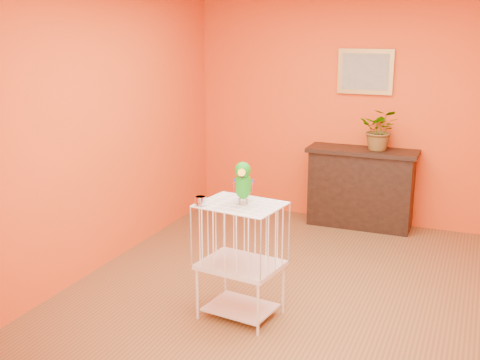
% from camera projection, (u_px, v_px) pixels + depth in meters
% --- Properties ---
extents(ground, '(4.50, 4.50, 0.00)m').
position_uv_depth(ground, '(304.00, 296.00, 5.16)').
color(ground, brown).
rests_on(ground, ground).
extents(room_shell, '(4.50, 4.50, 4.50)m').
position_uv_depth(room_shell, '(310.00, 113.00, 4.76)').
color(room_shell, '#E54815').
rests_on(room_shell, ground).
extents(console_cabinet, '(1.22, 0.44, 0.91)m').
position_uv_depth(console_cabinet, '(360.00, 188.00, 6.85)').
color(console_cabinet, black).
rests_on(console_cabinet, ground).
extents(potted_plant, '(0.42, 0.47, 0.36)m').
position_uv_depth(potted_plant, '(380.00, 134.00, 6.62)').
color(potted_plant, '#26722D').
rests_on(potted_plant, console_cabinet).
extents(framed_picture, '(0.62, 0.04, 0.50)m').
position_uv_depth(framed_picture, '(365.00, 72.00, 6.70)').
color(framed_picture, '#AC873D').
rests_on(framed_picture, room_shell).
extents(birdcage, '(0.66, 0.55, 0.94)m').
position_uv_depth(birdcage, '(241.00, 259.00, 4.69)').
color(birdcage, silver).
rests_on(birdcage, ground).
extents(feed_cup, '(0.09, 0.09, 0.06)m').
position_uv_depth(feed_cup, '(200.00, 201.00, 4.54)').
color(feed_cup, silver).
rests_on(feed_cup, birdcage).
extents(parrot, '(0.18, 0.31, 0.34)m').
position_uv_depth(parrot, '(243.00, 182.00, 4.52)').
color(parrot, '#59544C').
rests_on(parrot, birdcage).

